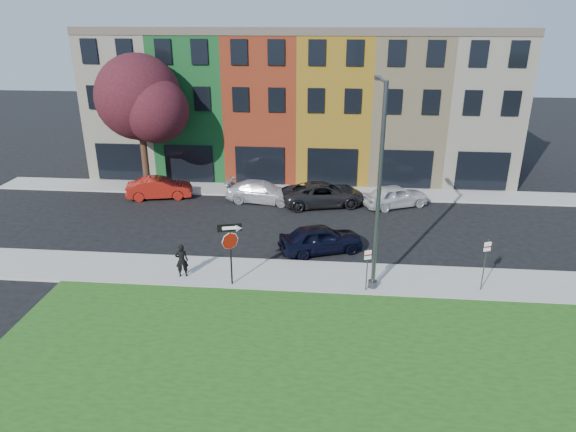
# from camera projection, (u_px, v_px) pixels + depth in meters

# --- Properties ---
(ground) EXTENTS (120.00, 120.00, 0.00)m
(ground) POSITION_uv_depth(u_px,v_px,m) (326.00, 314.00, 20.76)
(ground) COLOR black
(ground) RESTS_ON ground
(sidewalk_near) EXTENTS (40.00, 3.00, 0.12)m
(sidewalk_near) POSITION_uv_depth(u_px,v_px,m) (372.00, 279.00, 23.34)
(sidewalk_near) COLOR gray
(sidewalk_near) RESTS_ON ground
(sidewalk_far) EXTENTS (40.00, 2.40, 0.12)m
(sidewalk_far) POSITION_uv_depth(u_px,v_px,m) (287.00, 191.00, 34.87)
(sidewalk_far) COLOR gray
(sidewalk_far) RESTS_ON ground
(rowhouse_block) EXTENTS (30.00, 10.12, 10.00)m
(rowhouse_block) POSITION_uv_depth(u_px,v_px,m) (301.00, 103.00, 38.73)
(rowhouse_block) COLOR beige
(rowhouse_block) RESTS_ON ground
(stop_sign) EXTENTS (1.02, 0.33, 2.89)m
(stop_sign) POSITION_uv_depth(u_px,v_px,m) (230.00, 242.00, 22.05)
(stop_sign) COLOR black
(stop_sign) RESTS_ON sidewalk_near
(man) EXTENTS (0.74, 0.63, 1.58)m
(man) POSITION_uv_depth(u_px,v_px,m) (182.00, 260.00, 23.22)
(man) COLOR black
(man) RESTS_ON sidewalk_near
(sedan_near) EXTENTS (4.46, 5.34, 1.44)m
(sedan_near) POSITION_uv_depth(u_px,v_px,m) (321.00, 239.00, 25.91)
(sedan_near) COLOR black
(sedan_near) RESTS_ON ground
(parked_car_red) EXTENTS (3.32, 4.83, 1.38)m
(parked_car_red) POSITION_uv_depth(u_px,v_px,m) (159.00, 188.00, 33.51)
(parked_car_red) COLOR maroon
(parked_car_red) RESTS_ON ground
(parked_car_silver) EXTENTS (2.96, 5.04, 1.34)m
(parked_car_silver) POSITION_uv_depth(u_px,v_px,m) (262.00, 192.00, 32.85)
(parked_car_silver) COLOR silver
(parked_car_silver) RESTS_ON ground
(parked_car_dark) EXTENTS (4.83, 6.35, 1.46)m
(parked_car_dark) POSITION_uv_depth(u_px,v_px,m) (324.00, 194.00, 32.25)
(parked_car_dark) COLOR black
(parked_car_dark) RESTS_ON ground
(parked_car_white) EXTENTS (4.79, 5.39, 1.41)m
(parked_car_white) POSITION_uv_depth(u_px,v_px,m) (396.00, 196.00, 32.01)
(parked_car_white) COLOR silver
(parked_car_white) RESTS_ON ground
(street_lamp) EXTENTS (0.51, 2.58, 8.86)m
(street_lamp) POSITION_uv_depth(u_px,v_px,m) (378.00, 189.00, 21.09)
(street_lamp) COLOR #444649
(street_lamp) RESTS_ON sidewalk_near
(parking_sign_a) EXTENTS (0.30, 0.16, 1.98)m
(parking_sign_a) POSITION_uv_depth(u_px,v_px,m) (367.00, 264.00, 21.86)
(parking_sign_a) COLOR #444649
(parking_sign_a) RESTS_ON sidewalk_near
(parking_sign_b) EXTENTS (0.31, 0.14, 2.42)m
(parking_sign_b) POSITION_uv_depth(u_px,v_px,m) (485.00, 259.00, 21.78)
(parking_sign_b) COLOR #444649
(parking_sign_b) RESTS_ON sidewalk_near
(tree_purple) EXTENTS (6.56, 5.74, 8.95)m
(tree_purple) POSITION_uv_depth(u_px,v_px,m) (141.00, 99.00, 32.83)
(tree_purple) COLOR black
(tree_purple) RESTS_ON sidewalk_far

